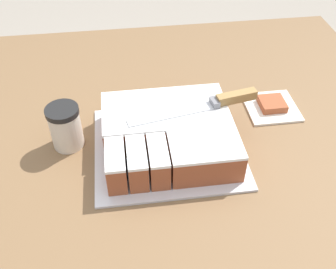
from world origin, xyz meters
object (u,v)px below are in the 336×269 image
(cake, at_px, (169,134))
(knife, at_px, (219,101))
(brownie, at_px, (272,104))
(coffee_cup, at_px, (66,125))
(cake_board, at_px, (168,147))

(cake, relative_size, knife, 0.93)
(brownie, bearing_deg, knife, -158.50)
(coffee_cup, bearing_deg, cake, -11.78)
(cake_board, height_order, brownie, brownie)
(cake, relative_size, coffee_cup, 2.73)
(coffee_cup, bearing_deg, cake_board, -12.37)
(knife, distance_m, brownie, 0.19)
(knife, bearing_deg, cake_board, 9.92)
(cake, height_order, knife, knife)
(cake, bearing_deg, coffee_cup, 168.22)
(brownie, bearing_deg, cake, -159.14)
(cake_board, xyz_separation_m, brownie, (0.28, 0.11, 0.01))
(knife, height_order, coffee_cup, coffee_cup)
(cake_board, height_order, cake, cake)
(knife, bearing_deg, cake, 9.44)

